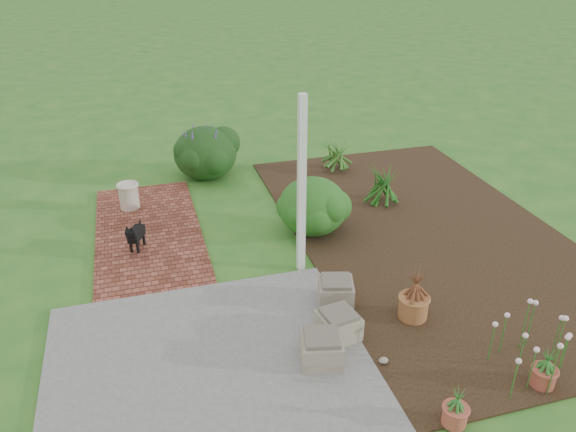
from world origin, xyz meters
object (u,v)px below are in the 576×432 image
object	(u,v)px
black_dog	(135,234)
evergreen_shrub	(313,205)
cream_ceramic_urn	(129,196)
stone_trough_near	(322,350)

from	to	relation	value
black_dog	evergreen_shrub	distance (m)	2.69
cream_ceramic_urn	evergreen_shrub	world-z (taller)	evergreen_shrub
stone_trough_near	black_dog	world-z (taller)	black_dog
black_dog	cream_ceramic_urn	xyz separation A→B (m)	(-0.05, 1.45, -0.05)
cream_ceramic_urn	black_dog	bearing A→B (deg)	-88.19
stone_trough_near	black_dog	distance (m)	3.53
stone_trough_near	black_dog	xyz separation A→B (m)	(-1.85, 3.00, 0.11)
evergreen_shrub	cream_ceramic_urn	bearing A→B (deg)	149.67
stone_trough_near	cream_ceramic_urn	bearing A→B (deg)	113.07
black_dog	cream_ceramic_urn	bearing A→B (deg)	116.05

